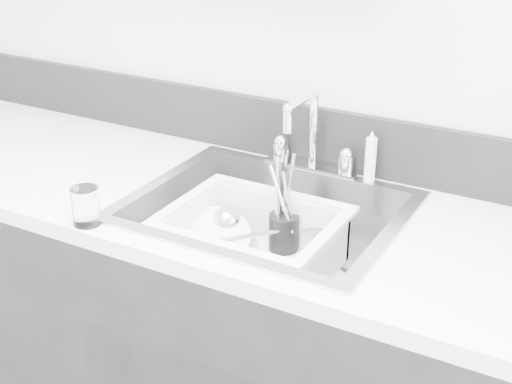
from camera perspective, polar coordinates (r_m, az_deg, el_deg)
The scene contains 12 objects.
counter_run at distance 1.94m, azimuth 0.74°, elevation -13.52°, with size 3.20×0.62×0.92m.
backsplash at distance 1.90m, azimuth 5.13°, elevation 4.41°, with size 3.20×0.02×0.16m, color black.
sink at distance 1.73m, azimuth 0.81°, elevation -3.89°, with size 0.64×0.52×0.20m, color silver, non-canonical shape.
faucet at distance 1.87m, azimuth 4.43°, elevation 3.36°, with size 0.26×0.18×0.23m.
side_sprayer at distance 1.82m, azimuth 9.15°, elevation 2.80°, with size 0.03×0.03×0.14m, color white.
wash_tub at distance 1.71m, azimuth -0.28°, elevation -4.21°, with size 0.41×0.33×0.16m, color white, non-canonical shape.
plate_stack at distance 1.79m, azimuth -3.22°, elevation -4.36°, with size 0.24×0.23×0.09m.
utensil_cup at distance 1.80m, azimuth 2.24°, elevation -2.98°, with size 0.08×0.08×0.26m.
ladle at distance 1.78m, azimuth -0.74°, elevation -3.81°, with size 0.30×0.11×0.09m, color silver, non-canonical shape.
tumbler_in_tub at distance 1.70m, azimuth 4.68°, elevation -4.92°, with size 0.07×0.07×0.10m, color white.
tumbler_counter at distance 1.64m, azimuth -13.47°, elevation -1.11°, with size 0.06×0.06×0.09m, color white.
bowl_small at distance 1.66m, azimuth 2.00°, elevation -7.13°, with size 0.12×0.12×0.04m, color white.
Camera 1 is at (0.72, -0.14, 1.67)m, focal length 50.00 mm.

